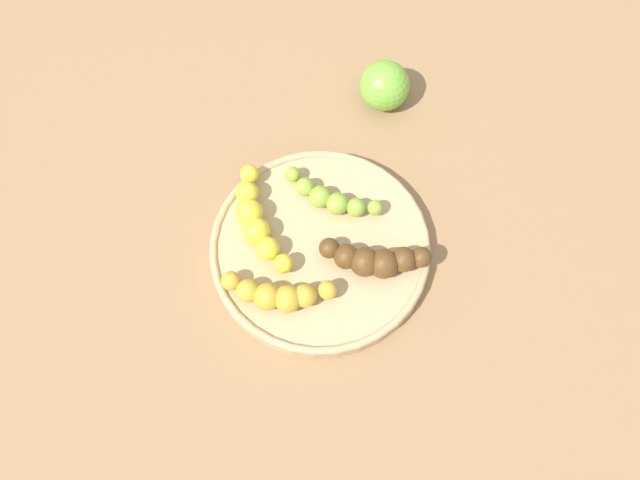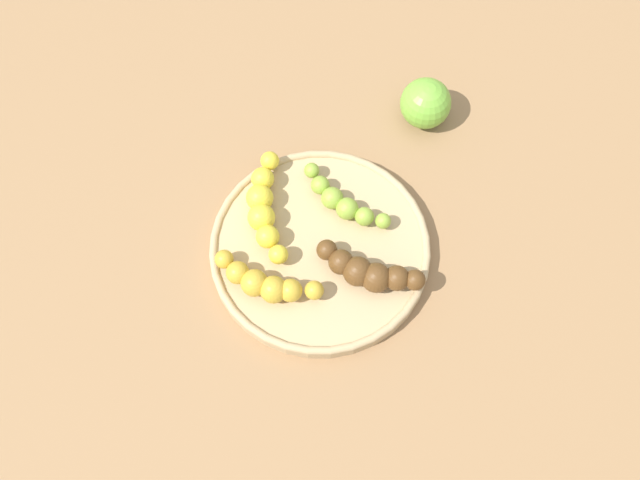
{
  "view_description": "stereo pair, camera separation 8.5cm",
  "coord_description": "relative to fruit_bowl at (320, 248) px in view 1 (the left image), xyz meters",
  "views": [
    {
      "loc": [
        -0.33,
        -0.08,
        0.82
      ],
      "look_at": [
        0.0,
        0.0,
        0.04
      ],
      "focal_mm": 39.89,
      "sensor_mm": 36.0,
      "label": 1
    },
    {
      "loc": [
        -0.3,
        -0.16,
        0.82
      ],
      "look_at": [
        0.0,
        0.0,
        0.04
      ],
      "focal_mm": 39.89,
      "sensor_mm": 36.0,
      "label": 2
    }
  ],
  "objects": [
    {
      "name": "banana_spotted",
      "position": [
        -0.08,
        0.03,
        0.02
      ],
      "size": [
        0.05,
        0.14,
        0.03
      ],
      "rotation": [
        0.0,
        0.0,
        3.29
      ],
      "color": "gold",
      "rests_on": "fruit_bowl"
    },
    {
      "name": "ground_plane",
      "position": [
        0.0,
        0.0,
        -0.01
      ],
      "size": [
        2.4,
        2.4,
        0.0
      ],
      "primitive_type": "plane",
      "color": "#936D47"
    },
    {
      "name": "apple_green",
      "position": [
        0.24,
        -0.03,
        0.02
      ],
      "size": [
        0.07,
        0.07,
        0.07
      ],
      "primitive_type": "sphere",
      "color": "#72B238",
      "rests_on": "ground_plane"
    },
    {
      "name": "banana_yellow",
      "position": [
        0.01,
        0.08,
        0.02
      ],
      "size": [
        0.13,
        0.1,
        0.03
      ],
      "rotation": [
        0.0,
        0.0,
        2.17
      ],
      "color": "yellow",
      "rests_on": "fruit_bowl"
    },
    {
      "name": "banana_green",
      "position": [
        0.06,
        0.0,
        0.02
      ],
      "size": [
        0.05,
        0.13,
        0.03
      ],
      "rotation": [
        0.0,
        0.0,
        2.96
      ],
      "color": "#8CAD38",
      "rests_on": "fruit_bowl"
    },
    {
      "name": "banana_overripe",
      "position": [
        -0.01,
        -0.07,
        0.03
      ],
      "size": [
        0.05,
        0.13,
        0.04
      ],
      "rotation": [
        0.0,
        0.0,
        3.28
      ],
      "color": "#593819",
      "rests_on": "fruit_bowl"
    },
    {
      "name": "fruit_bowl",
      "position": [
        0.0,
        0.0,
        0.0
      ],
      "size": [
        0.27,
        0.27,
        0.02
      ],
      "color": "tan",
      "rests_on": "ground_plane"
    }
  ]
}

